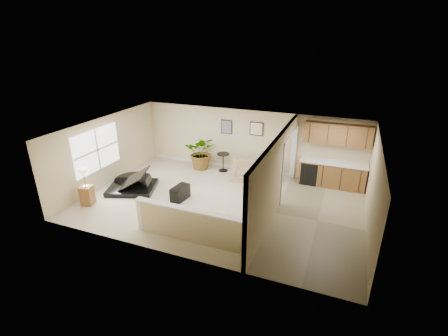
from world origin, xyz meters
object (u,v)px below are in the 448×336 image
at_px(palm_plant, 202,152).
at_px(lamp_stand, 86,189).
at_px(piano, 132,172).
at_px(piano_bench, 180,193).
at_px(loveseat, 252,170).
at_px(accent_table, 223,160).
at_px(small_plant, 277,176).

height_order(palm_plant, lamp_stand, palm_plant).
bearing_deg(piano, piano_bench, -23.92).
height_order(loveseat, accent_table, loveseat).
xyz_separation_m(accent_table, palm_plant, (-0.92, -0.06, 0.22)).
distance_m(piano, palm_plant, 3.03).
distance_m(palm_plant, small_plant, 3.25).
distance_m(small_plant, lamp_stand, 6.74).
xyz_separation_m(accent_table, lamp_stand, (-3.10, -4.25, 0.05)).
bearing_deg(loveseat, piano, -158.83).
bearing_deg(loveseat, lamp_stand, -149.43).
bearing_deg(palm_plant, accent_table, 3.83).
height_order(piano, palm_plant, piano).
xyz_separation_m(loveseat, small_plant, (0.98, 0.06, -0.10)).
relative_size(piano_bench, accent_table, 0.96).
bearing_deg(lamp_stand, palm_plant, 62.41).
relative_size(loveseat, small_plant, 3.10).
bearing_deg(piano_bench, palm_plant, 100.03).
xyz_separation_m(piano, palm_plant, (1.52, 2.62, 0.07)).
bearing_deg(piano_bench, accent_table, 81.58).
distance_m(loveseat, palm_plant, 2.27).
distance_m(accent_table, small_plant, 2.32).
bearing_deg(piano, loveseat, 13.46).
xyz_separation_m(piano, lamp_stand, (-0.67, -1.57, -0.10)).
relative_size(piano_bench, palm_plant, 0.47).
relative_size(loveseat, accent_table, 2.31).
relative_size(piano_bench, loveseat, 0.42).
bearing_deg(piano_bench, piano, 175.04).
relative_size(piano, accent_table, 2.96).
xyz_separation_m(piano, piano_bench, (2.01, -0.17, -0.39)).
relative_size(accent_table, palm_plant, 0.49).
bearing_deg(accent_table, piano, -132.30).
height_order(small_plant, lamp_stand, lamp_stand).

